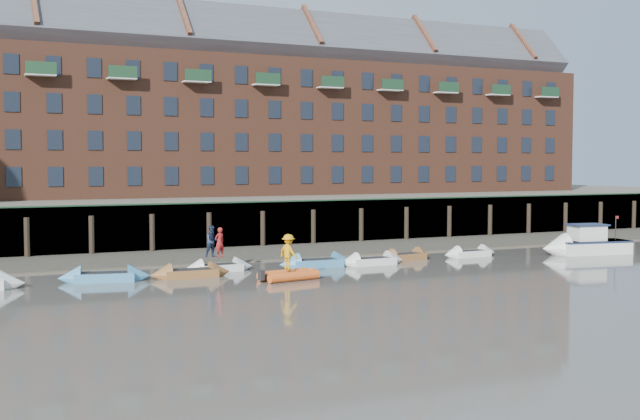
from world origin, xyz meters
TOP-DOWN VIEW (x-y plane):
  - ground at (0.00, 0.00)m, footprint 220.00×220.00m
  - foreshore at (0.00, 18.00)m, footprint 110.00×8.00m
  - mud_band at (0.00, 14.60)m, footprint 110.00×1.60m
  - river_wall at (-0.00, 22.38)m, footprint 110.00×1.23m
  - bank_terrace at (0.00, 36.00)m, footprint 110.00×28.00m
  - apartment_terrace at (-0.00, 36.99)m, footprint 80.60×15.56m
  - rowboat_1 at (-11.31, 9.52)m, footprint 4.78×2.21m
  - rowboat_2 at (-6.91, 9.06)m, footprint 4.34×1.34m
  - rowboat_3 at (-4.84, 10.73)m, footprint 4.05×1.27m
  - rowboat_4 at (0.90, 10.08)m, footprint 4.65×1.55m
  - rowboat_5 at (4.33, 9.63)m, footprint 4.23×1.25m
  - rowboat_6 at (7.32, 10.83)m, footprint 4.19×1.76m
  - rowboat_7 at (12.09, 10.62)m, footprint 4.00×1.27m
  - rib_tender at (-2.43, 6.08)m, footprint 3.32×2.03m
  - motor_launch at (19.37, 8.65)m, footprint 6.43×2.94m
  - person_rower_a at (-4.78, 10.70)m, footprint 0.72×0.60m
  - person_rower_b at (-5.10, 11.00)m, footprint 0.92×0.75m
  - person_rib_crew at (-2.52, 6.13)m, footprint 1.05×1.36m

SIDE VIEW (x-z plane):
  - ground at x=0.00m, z-range 0.00..0.00m
  - foreshore at x=0.00m, z-range -0.25..0.25m
  - mud_band at x=0.00m, z-range -0.05..0.05m
  - rowboat_7 at x=12.09m, z-range -0.37..0.78m
  - rowboat_3 at x=-4.84m, z-range -0.38..0.79m
  - rowboat_6 at x=7.32m, z-range -0.38..0.80m
  - rowboat_5 at x=4.33m, z-range -0.40..0.83m
  - rowboat_2 at x=-6.91m, z-range -0.40..0.85m
  - rowboat_4 at x=0.90m, z-range -0.43..0.90m
  - rowboat_1 at x=-11.31m, z-range -0.43..0.90m
  - rib_tender at x=-2.43m, z-range -0.04..0.52m
  - motor_launch at x=19.37m, z-range -0.63..1.93m
  - person_rib_crew at x=-2.52m, z-range 0.52..2.37m
  - river_wall at x=0.00m, z-range -0.06..3.24m
  - bank_terrace at x=0.00m, z-range 0.00..3.20m
  - person_rower_a at x=-4.78m, z-range 0.79..2.47m
  - person_rower_b at x=-5.10m, z-range 0.79..2.56m
  - apartment_terrace at x=0.00m, z-range 2.34..23.31m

